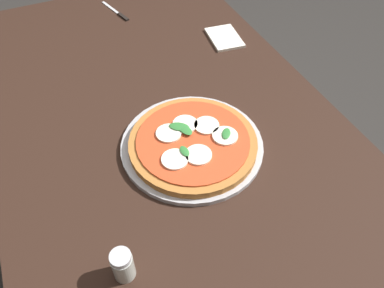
# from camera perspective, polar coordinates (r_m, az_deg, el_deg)

# --- Properties ---
(ground_plane) EXTENTS (6.00, 6.00, 0.00)m
(ground_plane) POSITION_cam_1_polar(r_m,az_deg,el_deg) (1.55, -2.06, -16.97)
(ground_plane) COLOR #2D2B28
(dining_table) EXTENTS (1.53, 0.83, 0.73)m
(dining_table) POSITION_cam_1_polar(r_m,az_deg,el_deg) (1.01, -3.02, -1.45)
(dining_table) COLOR black
(dining_table) RESTS_ON ground_plane
(serving_tray) EXTENTS (0.33, 0.33, 0.01)m
(serving_tray) POSITION_cam_1_polar(r_m,az_deg,el_deg) (0.89, -0.00, -0.17)
(serving_tray) COLOR #B2B2B7
(serving_tray) RESTS_ON dining_table
(pizza) EXTENTS (0.29, 0.29, 0.03)m
(pizza) POSITION_cam_1_polar(r_m,az_deg,el_deg) (0.87, 0.14, 0.23)
(pizza) COLOR #B27033
(pizza) RESTS_ON serving_tray
(napkin) EXTENTS (0.14, 0.10, 0.01)m
(napkin) POSITION_cam_1_polar(r_m,az_deg,el_deg) (1.24, 4.89, 15.63)
(napkin) COLOR white
(napkin) RESTS_ON dining_table
(knife) EXTENTS (0.16, 0.05, 0.01)m
(knife) POSITION_cam_1_polar(r_m,az_deg,el_deg) (1.39, -11.01, 18.72)
(knife) COLOR black
(knife) RESTS_ON dining_table
(pepper_shaker) EXTENTS (0.04, 0.04, 0.07)m
(pepper_shaker) POSITION_cam_1_polar(r_m,az_deg,el_deg) (0.70, -10.35, -17.45)
(pepper_shaker) COLOR #B2B7AD
(pepper_shaker) RESTS_ON dining_table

